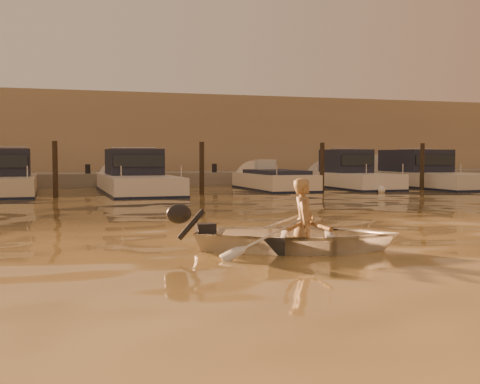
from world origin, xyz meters
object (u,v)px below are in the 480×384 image
object	(u,v)px
person	(304,224)
dinghy	(297,237)
moored_boat_3	(274,185)
moored_boat_5	(425,174)
moored_boat_4	(352,174)
waterfront_building	(150,139)
moored_boat_1	(6,178)
moored_boat_2	(136,177)

from	to	relation	value
person	dinghy	bearing A→B (deg)	90.00
person	moored_boat_3	bearing A→B (deg)	3.52
moored_boat_5	moored_boat_4	bearing A→B (deg)	180.00
moored_boat_3	waterfront_building	world-z (taller)	waterfront_building
moored_boat_3	moored_boat_5	world-z (taller)	moored_boat_5
moored_boat_3	moored_boat_5	bearing A→B (deg)	0.00
moored_boat_5	moored_boat_1	bearing A→B (deg)	180.00
moored_boat_3	person	bearing A→B (deg)	-109.35
moored_boat_1	moored_boat_2	world-z (taller)	same
person	moored_boat_1	distance (m)	16.40
moored_boat_2	moored_boat_4	size ratio (longest dim) A/B	1.30
moored_boat_4	waterfront_building	world-z (taller)	waterfront_building
moored_boat_2	person	bearing A→B (deg)	-88.25
dinghy	moored_boat_2	world-z (taller)	moored_boat_2
moored_boat_2	moored_boat_4	world-z (taller)	same
moored_boat_4	waterfront_building	distance (m)	13.33
moored_boat_4	waterfront_building	xyz separation A→B (m)	(-7.33, 11.00, 1.77)
dinghy	moored_boat_4	world-z (taller)	moored_boat_4
moored_boat_5	waterfront_building	world-z (taller)	waterfront_building
moored_boat_5	moored_boat_3	bearing A→B (deg)	180.00
dinghy	moored_boat_2	xyz separation A→B (m)	(-0.38, 15.45, 0.41)
dinghy	waterfront_building	bearing A→B (deg)	18.59
moored_boat_5	waterfront_building	xyz separation A→B (m)	(-11.19, 11.00, 1.77)
moored_boat_5	waterfront_building	size ratio (longest dim) A/B	0.20
waterfront_building	moored_boat_5	bearing A→B (deg)	-44.51
person	moored_boat_4	xyz separation A→B (m)	(9.21, 15.49, 0.20)
waterfront_building	moored_boat_4	bearing A→B (deg)	-56.34
person	waterfront_building	distance (m)	26.63
moored_boat_3	moored_boat_2	bearing A→B (deg)	180.00
dinghy	waterfront_building	size ratio (longest dim) A/B	0.07
moored_boat_4	moored_boat_1	bearing A→B (deg)	180.00
moored_boat_2	waterfront_building	size ratio (longest dim) A/B	0.19
moored_boat_1	moored_boat_5	distance (m)	18.46
moored_boat_2	waterfront_building	xyz separation A→B (m)	(2.36, 11.00, 1.77)
moored_boat_1	person	bearing A→B (deg)	-70.84
dinghy	moored_boat_4	xyz separation A→B (m)	(9.30, 15.45, 0.41)
moored_boat_3	moored_boat_4	bearing A→B (deg)	0.00
moored_boat_1	waterfront_building	world-z (taller)	waterfront_building
moored_boat_4	moored_boat_3	bearing A→B (deg)	180.00
dinghy	moored_boat_3	xyz separation A→B (m)	(5.53, 15.45, 0.01)
dinghy	moored_boat_4	size ratio (longest dim) A/B	0.49
person	moored_boat_5	bearing A→B (deg)	-17.30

